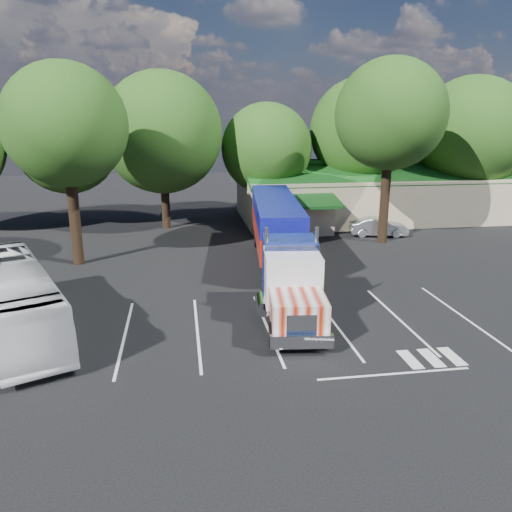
{
  "coord_description": "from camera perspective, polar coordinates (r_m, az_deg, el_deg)",
  "views": [
    {
      "loc": [
        -3.7,
        -26.9,
        9.36
      ],
      "look_at": [
        0.24,
        -0.99,
        2.0
      ],
      "focal_mm": 35.0,
      "sensor_mm": 36.0,
      "label": 1
    }
  ],
  "objects": [
    {
      "name": "tour_bus",
      "position": [
        24.52,
        -25.79,
        -4.46
      ],
      "size": [
        6.95,
        11.42,
        3.15
      ],
      "primitive_type": "imported",
      "rotation": [
        0.0,
        0.0,
        0.41
      ],
      "color": "silver",
      "rests_on": "ground"
    },
    {
      "name": "semi_truck",
      "position": [
        30.49,
        2.61,
        2.63
      ],
      "size": [
        4.98,
        21.11,
        4.39
      ],
      "rotation": [
        0.0,
        0.0,
        -0.11
      ],
      "color": "black",
      "rests_on": "ground"
    },
    {
      "name": "tree_row_f",
      "position": [
        51.24,
        23.36,
        12.69
      ],
      "size": [
        10.4,
        10.4,
        13.0
      ],
      "color": "black",
      "rests_on": "ground"
    },
    {
      "name": "tree_near_left",
      "position": [
        33.6,
        -20.96,
        13.76
      ],
      "size": [
        7.6,
        7.6,
        12.65
      ],
      "color": "black",
      "rests_on": "ground"
    },
    {
      "name": "tree_near_right",
      "position": [
        38.53,
        15.13,
        15.32
      ],
      "size": [
        8.0,
        8.0,
        13.5
      ],
      "color": "black",
      "rests_on": "ground"
    },
    {
      "name": "woman",
      "position": [
        27.85,
        2.74,
        -2.16
      ],
      "size": [
        0.52,
        0.68,
        1.67
      ],
      "primitive_type": "imported",
      "rotation": [
        0.0,
        0.0,
        1.35
      ],
      "color": "black",
      "rests_on": "ground"
    },
    {
      "name": "bicycle",
      "position": [
        35.6,
        1.22,
        1.13
      ],
      "size": [
        1.42,
        1.55,
        0.82
      ],
      "primitive_type": "imported",
      "rotation": [
        0.0,
        0.0,
        0.7
      ],
      "color": "black",
      "rests_on": "ground"
    },
    {
      "name": "silver_sedan",
      "position": [
        41.47,
        13.82,
        3.24
      ],
      "size": [
        4.77,
        2.46,
        1.5
      ],
      "primitive_type": "imported",
      "rotation": [
        0.0,
        0.0,
        1.37
      ],
      "color": "#B2B6BA",
      "rests_on": "ground"
    },
    {
      "name": "tree_row_c",
      "position": [
        43.14,
        -10.68,
        13.67
      ],
      "size": [
        10.0,
        10.0,
        13.05
      ],
      "color": "black",
      "rests_on": "ground"
    },
    {
      "name": "tree_row_b",
      "position": [
        45.71,
        -20.85,
        11.9
      ],
      "size": [
        8.4,
        8.4,
        11.35
      ],
      "color": "black",
      "rests_on": "ground"
    },
    {
      "name": "tree_row_e",
      "position": [
        47.92,
        12.1,
        13.83
      ],
      "size": [
        9.6,
        9.6,
        12.9
      ],
      "color": "black",
      "rests_on": "ground"
    },
    {
      "name": "ground",
      "position": [
        28.72,
        -0.78,
        -3.33
      ],
      "size": [
        120.0,
        120.0,
        0.0
      ],
      "primitive_type": "plane",
      "color": "black",
      "rests_on": "ground"
    },
    {
      "name": "event_hall",
      "position": [
        48.52,
        12.6,
        6.84
      ],
      "size": [
        24.2,
        14.12,
        5.55
      ],
      "color": "#C1AB8F",
      "rests_on": "ground"
    },
    {
      "name": "tree_row_d",
      "position": [
        45.15,
        1.21,
        12.16
      ],
      "size": [
        8.0,
        8.0,
        10.6
      ],
      "color": "black",
      "rests_on": "ground"
    }
  ]
}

